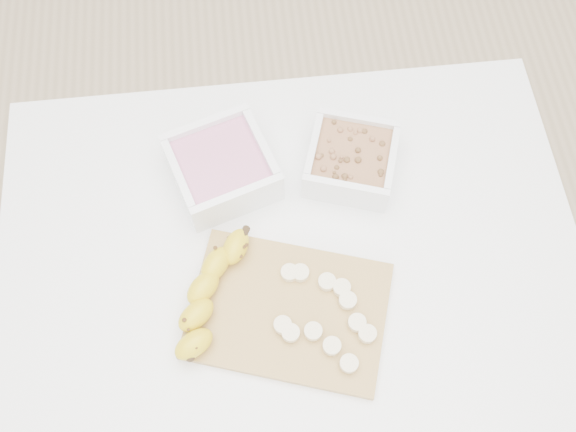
{
  "coord_description": "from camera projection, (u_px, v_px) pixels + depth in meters",
  "views": [
    {
      "loc": [
        -0.05,
        -0.41,
        1.77
      ],
      "look_at": [
        0.0,
        0.03,
        0.81
      ],
      "focal_mm": 40.0,
      "sensor_mm": 36.0,
      "label": 1
    }
  ],
  "objects": [
    {
      "name": "cutting_board",
      "position": [
        288.0,
        311.0,
        1.04
      ],
      "size": [
        0.37,
        0.31,
        0.01
      ],
      "primitive_type": "cube",
      "rotation": [
        0.0,
        0.0,
        -0.31
      ],
      "color": "#AE8A47",
      "rests_on": "table"
    },
    {
      "name": "banana",
      "position": [
        210.0,
        295.0,
        1.03
      ],
      "size": [
        0.19,
        0.22,
        0.04
      ],
      "primitive_type": null,
      "rotation": [
        0.0,
        0.0,
        -0.66
      ],
      "color": "yellow",
      "rests_on": "cutting_board"
    },
    {
      "name": "banana_slices",
      "position": [
        325.0,
        314.0,
        1.03
      ],
      "size": [
        0.16,
        0.19,
        0.02
      ],
      "color": "#FAE9BA",
      "rests_on": "cutting_board"
    },
    {
      "name": "bowl_yogurt",
      "position": [
        222.0,
        167.0,
        1.12
      ],
      "size": [
        0.21,
        0.21,
        0.08
      ],
      "color": "white",
      "rests_on": "table"
    },
    {
      "name": "ground",
      "position": [
        289.0,
        348.0,
        1.78
      ],
      "size": [
        3.5,
        3.5,
        0.0
      ],
      "primitive_type": "plane",
      "color": "#C6AD89",
      "rests_on": "ground"
    },
    {
      "name": "table",
      "position": [
        290.0,
        266.0,
        1.19
      ],
      "size": [
        1.0,
        0.7,
        0.75
      ],
      "color": "white",
      "rests_on": "ground"
    },
    {
      "name": "bowl_granola",
      "position": [
        351.0,
        160.0,
        1.13
      ],
      "size": [
        0.19,
        0.19,
        0.07
      ],
      "color": "white",
      "rests_on": "table"
    }
  ]
}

